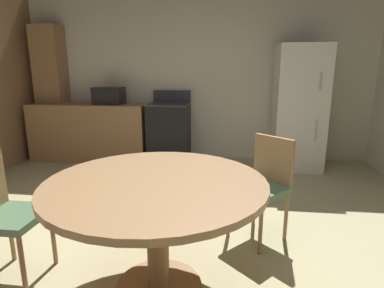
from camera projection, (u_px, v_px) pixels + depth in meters
name	position (u px, v px, depth m)	size (l,w,h in m)	color
ground_plane	(150.00, 266.00, 2.28)	(14.00, 14.00, 0.00)	tan
wall_back	(196.00, 74.00, 4.93)	(5.73, 0.12, 2.70)	silver
kitchen_counter	(92.00, 132.00, 4.95)	(1.84, 0.60, 0.90)	#9E754C
pantry_column	(53.00, 93.00, 5.07)	(0.44, 0.36, 2.10)	#9E754C
oven_range	(169.00, 133.00, 4.80)	(0.60, 0.60, 1.10)	black
refrigerator	(298.00, 108.00, 4.42)	(0.68, 0.68, 1.76)	white
microwave	(109.00, 96.00, 4.78)	(0.44, 0.32, 0.26)	black
dining_table	(157.00, 203.00, 1.90)	(1.35, 1.35, 0.76)	#9E754C
chair_west	(1.00, 209.00, 2.06)	(0.40, 0.40, 0.87)	#9E754C
chair_northeast	(264.00, 181.00, 2.59)	(0.57, 0.57, 0.87)	#9E754C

